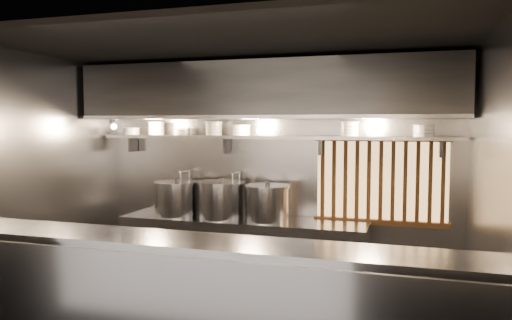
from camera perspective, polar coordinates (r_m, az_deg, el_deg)
The scene contains 23 objects.
ceiling at distance 4.86m, azimuth -2.56°, elevation 13.11°, with size 4.50×4.50×0.00m, color black.
wall_back at distance 6.26m, azimuth 2.15°, elevation -1.75°, with size 4.50×4.50×0.00m, color gray.
wall_left at distance 5.99m, azimuth -23.24°, elevation -2.35°, with size 3.00×3.00×0.00m, color gray.
wall_right at distance 4.60m, azimuth 24.96°, elevation -4.27°, with size 3.00×3.00×0.00m, color gray.
serving_counter at distance 4.18m, azimuth -7.13°, elevation -16.57°, with size 4.50×0.56×1.13m.
cooking_bench at distance 6.17m, azimuth -1.53°, elevation -10.81°, with size 3.00×0.70×0.90m, color #939398.
bowl_shelf at distance 6.06m, azimuth 1.71°, elevation 2.61°, with size 4.40×0.34×0.04m, color #939398.
exhaust_hood at distance 5.86m, azimuth 1.14°, elevation 7.88°, with size 4.40×0.81×0.65m.
wood_screen at distance 6.01m, azimuth 14.08°, elevation -2.31°, with size 1.56×0.09×1.04m.
faucet_left at distance 6.55m, azimuth -7.94°, elevation -2.35°, with size 0.04×0.30×0.50m.
faucet_right at distance 6.28m, azimuth -2.14°, elevation -2.59°, with size 0.04×0.30×0.50m.
heat_lamp at distance 6.42m, azimuth -16.05°, elevation 4.20°, with size 0.25×0.35×0.20m.
pendant_bulb at distance 5.97m, azimuth 0.48°, elevation 3.37°, with size 0.09×0.09×0.19m.
stock_pot_left at distance 6.32m, azimuth -9.02°, elevation -4.35°, with size 0.59×0.59×0.47m.
stock_pot_mid at distance 6.09m, azimuth -3.98°, elevation -4.53°, with size 0.71×0.71×0.49m.
stock_pot_right at distance 5.90m, azimuth 1.32°, elevation -4.91°, with size 0.69×0.69×0.47m.
bowl_stack_0 at distance 6.83m, azimuth -14.05°, elevation 3.22°, with size 0.22×0.22×0.09m.
bowl_stack_1 at distance 6.65m, azimuth -11.33°, elevation 3.57°, with size 0.22×0.22×0.17m.
bowl_stack_2 at distance 6.48m, azimuth -8.44°, elevation 3.25°, with size 0.22×0.22×0.09m.
bowl_stack_3 at distance 6.30m, azimuth -4.83°, elevation 3.61°, with size 0.21×0.21×0.17m.
bowl_stack_4 at distance 6.17m, azimuth -1.71°, elevation 3.43°, with size 0.24×0.24×0.13m.
bowl_stack_5 at distance 5.87m, azimuth 10.62°, elevation 3.51°, with size 0.23×0.23×0.17m.
bowl_stack_6 at distance 5.84m, azimuth 18.62°, elevation 3.18°, with size 0.23×0.23×0.13m.
Camera 1 is at (1.63, -4.51, 2.04)m, focal length 35.00 mm.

